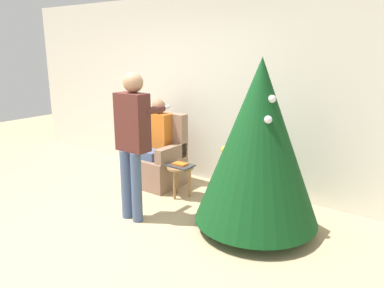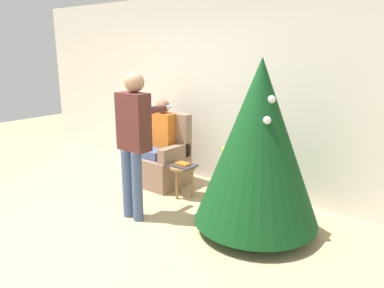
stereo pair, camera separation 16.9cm
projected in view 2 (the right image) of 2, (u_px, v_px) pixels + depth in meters
ground_plane at (95, 234)px, 4.06m from camera, size 14.00×14.00×0.00m
wall_back at (216, 91)px, 5.40m from camera, size 8.00×0.06×2.70m
christmas_tree at (259, 143)px, 3.90m from camera, size 1.34×1.34×1.88m
armchair at (162, 160)px, 5.50m from camera, size 0.72×0.63×1.04m
person_seated at (160, 139)px, 5.40m from camera, size 0.36×0.46×1.25m
person_standing at (134, 134)px, 4.24m from camera, size 0.41×0.57×1.70m
side_stool at (183, 171)px, 5.01m from camera, size 0.36×0.36×0.43m
laptop at (183, 165)px, 4.99m from camera, size 0.34×0.26×0.02m
book at (183, 164)px, 4.98m from camera, size 0.18×0.12×0.02m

